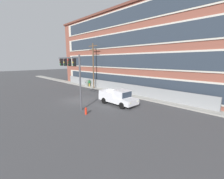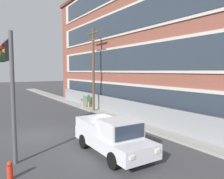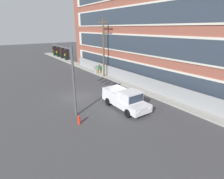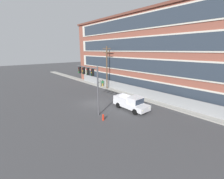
{
  "view_description": "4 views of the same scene",
  "coord_description": "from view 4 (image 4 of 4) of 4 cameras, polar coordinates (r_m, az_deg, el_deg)",
  "views": [
    {
      "loc": [
        18.57,
        -11.29,
        5.67
      ],
      "look_at": [
        3.29,
        3.63,
        1.54
      ],
      "focal_mm": 24.0,
      "sensor_mm": 36.0,
      "label": 1
    },
    {
      "loc": [
        15.24,
        -3.69,
        4.46
      ],
      "look_at": [
        3.0,
        4.04,
        3.23
      ],
      "focal_mm": 35.0,
      "sensor_mm": 36.0,
      "label": 2
    },
    {
      "loc": [
        17.86,
        -7.83,
        7.67
      ],
      "look_at": [
        3.77,
        2.11,
        1.56
      ],
      "focal_mm": 28.0,
      "sensor_mm": 36.0,
      "label": 3
    },
    {
      "loc": [
        18.92,
        -12.65,
        8.21
      ],
      "look_at": [
        1.62,
        2.3,
        2.18
      ],
      "focal_mm": 24.0,
      "sensor_mm": 36.0,
      "label": 4
    }
  ],
  "objects": [
    {
      "name": "traffic_signal_mast",
      "position": [
        19.81,
        -8.3,
        4.41
      ],
      "size": [
        5.03,
        0.43,
        6.32
      ],
      "color": "#4C4C51",
      "rests_on": "ground"
    },
    {
      "name": "ground_plane",
      "position": [
        24.19,
        -6.67,
        -5.16
      ],
      "size": [
        160.0,
        160.0,
        0.0
      ],
      "primitive_type": "plane",
      "color": "#424244"
    },
    {
      "name": "sidewalk_building_side",
      "position": [
        28.97,
        6.04,
        -1.61
      ],
      "size": [
        80.0,
        1.86,
        0.16
      ],
      "primitive_type": "cube",
      "color": "#9E9B93",
      "rests_on": "ground"
    },
    {
      "name": "pickup_truck_white",
      "position": [
        21.34,
        7.51,
        -5.23
      ],
      "size": [
        5.42,
        2.18,
        2.02
      ],
      "color": "silver",
      "rests_on": "ground"
    },
    {
      "name": "fire_hydrant",
      "position": [
        18.34,
        -3.39,
        -10.51
      ],
      "size": [
        0.24,
        0.24,
        0.78
      ],
      "color": "red",
      "rests_on": "ground"
    },
    {
      "name": "pedestrian_near_cabinet",
      "position": [
        34.3,
        -3.62,
        2.57
      ],
      "size": [
        0.34,
        0.45,
        1.69
      ],
      "color": "#B7932D",
      "rests_on": "ground"
    },
    {
      "name": "brick_mill_building",
      "position": [
        28.87,
        24.66,
        11.93
      ],
      "size": [
        52.53,
        10.26,
        14.84
      ],
      "color": "brown",
      "rests_on": "ground"
    },
    {
      "name": "electrical_cabinet",
      "position": [
        34.56,
        -4.68,
        2.28
      ],
      "size": [
        0.71,
        0.43,
        1.52
      ],
      "color": "#939993",
      "rests_on": "ground"
    },
    {
      "name": "utility_pole_near_corner",
      "position": [
        31.76,
        -1.99,
        8.92
      ],
      "size": [
        2.53,
        0.26,
        8.98
      ],
      "color": "brown",
      "rests_on": "ground"
    },
    {
      "name": "chain_link_fence",
      "position": [
        29.4,
        5.75,
        0.35
      ],
      "size": [
        32.58,
        0.06,
        1.81
      ],
      "color": "gray",
      "rests_on": "ground"
    }
  ]
}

